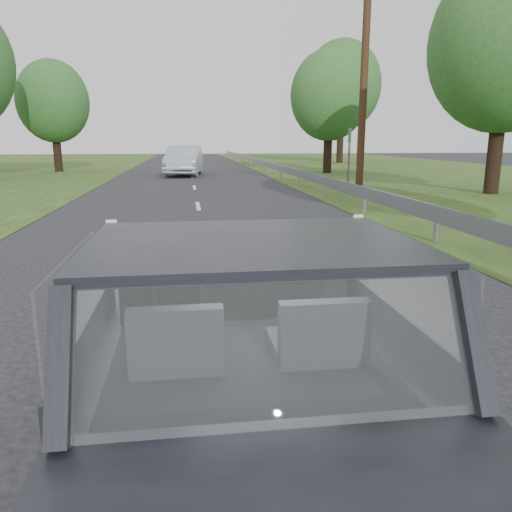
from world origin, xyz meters
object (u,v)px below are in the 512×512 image
object	(u,v)px
cat	(265,261)
other_car	(184,160)
subject_car	(243,340)
utility_pole	(364,77)
highway_sign	(349,157)

from	to	relation	value
cat	other_car	xyz separation A→B (m)	(-0.63, 24.91, -0.26)
cat	subject_car	bearing A→B (deg)	-124.51
utility_pole	cat	bearing A→B (deg)	-112.04
subject_car	utility_pole	world-z (taller)	utility_pole
subject_car	utility_pole	distance (m)	15.65
cat	highway_sign	size ratio (longest dim) A/B	0.23
cat	other_car	size ratio (longest dim) A/B	0.11
cat	other_car	bearing A→B (deg)	77.63
other_car	highway_sign	size ratio (longest dim) A/B	2.05
subject_car	cat	world-z (taller)	subject_car
subject_car	highway_sign	size ratio (longest dim) A/B	1.65
other_car	utility_pole	xyz separation A→B (m)	(6.13, -11.31, 3.17)
other_car	utility_pole	world-z (taller)	utility_pole
subject_car	other_car	distance (m)	25.50
cat	utility_pole	distance (m)	14.96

